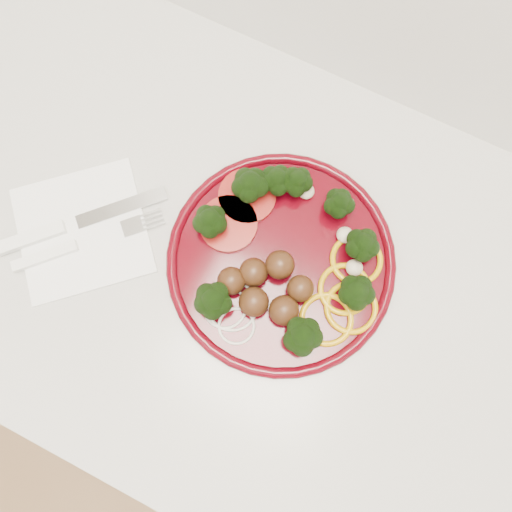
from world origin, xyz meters
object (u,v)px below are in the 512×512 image
at_px(plate, 283,257).
at_px(napkin, 82,230).
at_px(knife, 60,228).
at_px(fork, 63,250).

distance_m(plate, napkin, 0.26).
relative_size(plate, napkin, 1.80).
xyz_separation_m(napkin, knife, (-0.02, -0.01, 0.01)).
bearing_deg(knife, napkin, -22.66).
xyz_separation_m(plate, knife, (-0.27, -0.09, -0.01)).
bearing_deg(plate, napkin, -162.09).
height_order(knife, fork, knife).
height_order(napkin, knife, knife).
bearing_deg(napkin, plate, 17.91).
height_order(plate, fork, plate).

